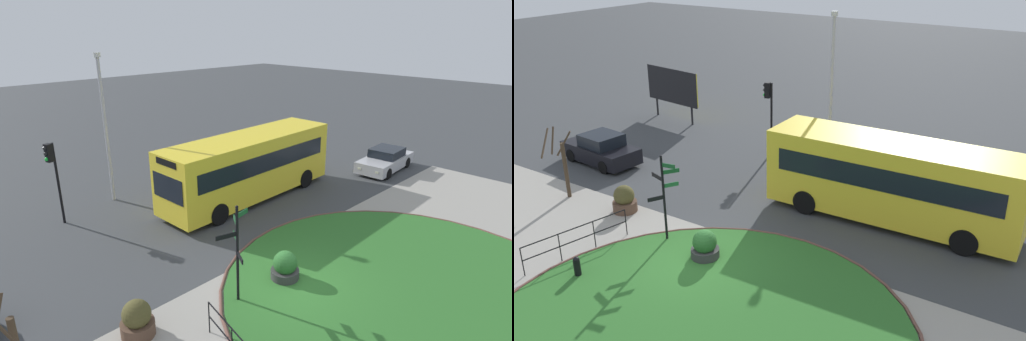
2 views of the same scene
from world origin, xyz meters
TOP-DOWN VIEW (x-y plane):
  - ground at (0.00, 0.00)m, footprint 120.00×120.00m
  - sidewalk_paving at (0.00, -1.91)m, footprint 32.00×8.19m
  - grass_island at (2.51, -3.06)m, footprint 12.47×12.47m
  - grass_kerb_ring at (2.51, -3.06)m, footprint 12.78×12.78m
  - signpost_directional at (-1.89, 0.67)m, footprint 1.23×1.08m
  - bollard_foreground at (-2.70, -2.76)m, footprint 0.23×0.23m
  - railing_grass_edge at (-3.85, -1.77)m, footprint 0.81×3.87m
  - bus_yellow at (4.35, 6.64)m, footprint 9.90×2.85m
  - car_far_lane at (-9.94, 4.75)m, footprint 4.25×2.12m
  - traffic_light_near at (-3.71, 10.34)m, footprint 0.48×0.32m
  - lamppost_tall at (-0.74, 11.28)m, footprint 0.32×0.32m
  - billboard_left at (-11.70, 12.06)m, footprint 4.24×0.62m
  - planter_near_signpost at (-4.97, 1.52)m, footprint 0.98×0.98m
  - planter_kerbside at (0.09, 0.41)m, footprint 0.99×0.99m
  - street_tree_bare at (-8.11, 1.16)m, footprint 1.09×1.51m

SIDE VIEW (x-z plane):
  - ground at x=0.00m, z-range 0.00..0.00m
  - sidewalk_paving at x=0.00m, z-range 0.00..0.02m
  - grass_island at x=2.51m, z-range 0.00..0.10m
  - grass_kerb_ring at x=2.51m, z-range 0.00..0.11m
  - bollard_foreground at x=-2.70m, z-range 0.01..0.78m
  - planter_kerbside at x=0.09m, z-range -0.06..1.04m
  - planter_near_signpost at x=-4.97m, z-range -0.06..1.08m
  - car_far_lane at x=-9.94m, z-range -0.07..1.43m
  - railing_grass_edge at x=-3.85m, z-range 0.16..1.23m
  - street_tree_bare at x=-8.11m, z-range -0.01..3.09m
  - bus_yellow at x=4.35m, z-range 0.12..3.37m
  - signpost_directional at x=-1.89m, z-range 0.27..3.65m
  - billboard_left at x=-11.70m, z-range 0.48..3.63m
  - traffic_light_near at x=-3.71m, z-range 0.87..4.58m
  - lamppost_tall at x=-0.74m, z-range 0.29..7.52m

